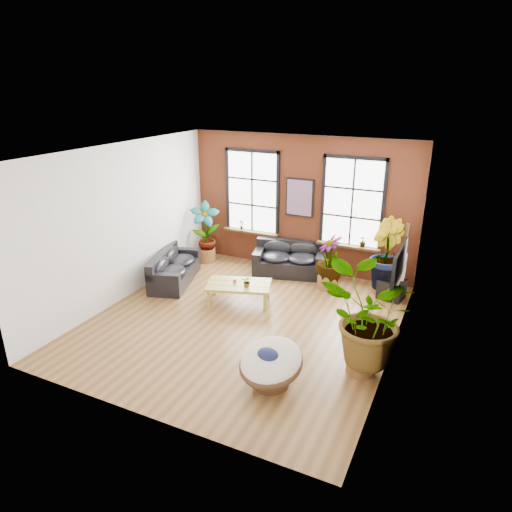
{
  "coord_description": "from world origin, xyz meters",
  "views": [
    {
      "loc": [
        3.87,
        -7.54,
        4.69
      ],
      "look_at": [
        0.0,
        0.6,
        1.25
      ],
      "focal_mm": 32.0,
      "sensor_mm": 36.0,
      "label": 1
    }
  ],
  "objects_px": {
    "coffee_table": "(239,286)",
    "sofa_back": "(290,260)",
    "papasan_chair": "(271,363)",
    "sofa_left": "(173,269)"
  },
  "relations": [
    {
      "from": "coffee_table",
      "to": "sofa_back",
      "type": "bearing_deg",
      "value": 60.1
    },
    {
      "from": "sofa_back",
      "to": "coffee_table",
      "type": "xyz_separation_m",
      "value": [
        -0.41,
        -2.07,
        0.03
      ]
    },
    {
      "from": "sofa_back",
      "to": "coffee_table",
      "type": "relative_size",
      "value": 1.24
    },
    {
      "from": "papasan_chair",
      "to": "sofa_back",
      "type": "bearing_deg",
      "value": 122.26
    },
    {
      "from": "coffee_table",
      "to": "sofa_left",
      "type": "bearing_deg",
      "value": 152.55
    },
    {
      "from": "sofa_left",
      "to": "papasan_chair",
      "type": "bearing_deg",
      "value": -142.91
    },
    {
      "from": "sofa_back",
      "to": "papasan_chair",
      "type": "height_order",
      "value": "sofa_back"
    },
    {
      "from": "coffee_table",
      "to": "papasan_chair",
      "type": "xyz_separation_m",
      "value": [
        1.87,
        -2.48,
        0.01
      ]
    },
    {
      "from": "sofa_left",
      "to": "coffee_table",
      "type": "xyz_separation_m",
      "value": [
        2.02,
        -0.31,
        0.06
      ]
    },
    {
      "from": "sofa_left",
      "to": "papasan_chair",
      "type": "xyz_separation_m",
      "value": [
        3.89,
        -2.79,
        0.07
      ]
    }
  ]
}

